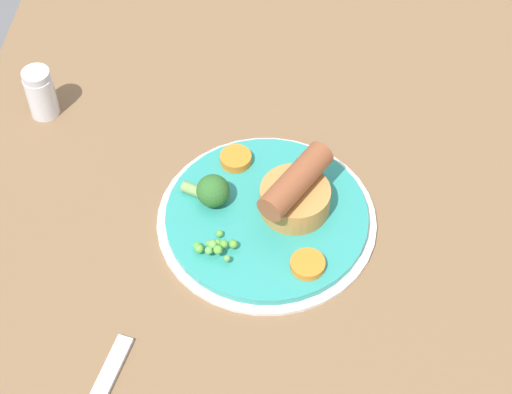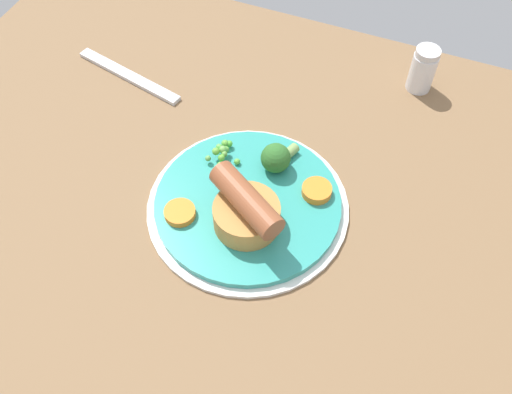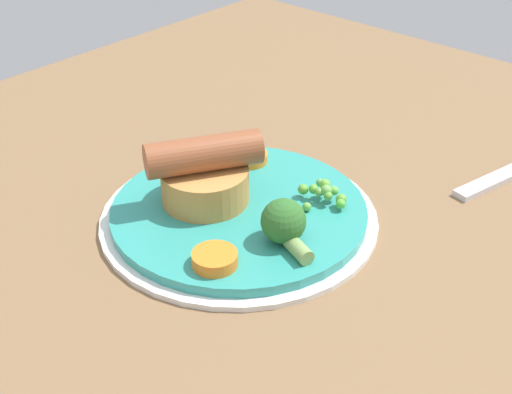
# 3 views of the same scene
# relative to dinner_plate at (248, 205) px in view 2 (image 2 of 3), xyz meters

# --- Properties ---
(dining_table) EXTENTS (1.10, 0.80, 0.03)m
(dining_table) POSITION_rel_dinner_plate_xyz_m (0.05, -0.03, -0.02)
(dining_table) COLOR brown
(dining_table) RESTS_ON ground
(dinner_plate) EXTENTS (0.24, 0.24, 0.01)m
(dinner_plate) POSITION_rel_dinner_plate_xyz_m (0.00, 0.00, 0.00)
(dinner_plate) COLOR silver
(dinner_plate) RESTS_ON dining_table
(sausage_pudding) EXTENTS (0.10, 0.08, 0.06)m
(sausage_pudding) POSITION_rel_dinner_plate_xyz_m (0.01, -0.03, 0.03)
(sausage_pudding) COLOR #BC8442
(sausage_pudding) RESTS_ON dinner_plate
(pea_pile) EXTENTS (0.04, 0.05, 0.02)m
(pea_pile) POSITION_rel_dinner_plate_xyz_m (-0.05, 0.05, 0.02)
(pea_pile) COLOR #60AC3A
(pea_pile) RESTS_ON dinner_plate
(broccoli_floret_near) EXTENTS (0.04, 0.06, 0.04)m
(broccoli_floret_near) POSITION_rel_dinner_plate_xyz_m (0.01, 0.06, 0.03)
(broccoli_floret_near) COLOR #2D6628
(broccoli_floret_near) RESTS_ON dinner_plate
(carrot_slice_1) EXTENTS (0.05, 0.05, 0.01)m
(carrot_slice_1) POSITION_rel_dinner_plate_xyz_m (0.07, 0.04, 0.01)
(carrot_slice_1) COLOR orange
(carrot_slice_1) RESTS_ON dinner_plate
(carrot_slice_2) EXTENTS (0.05, 0.05, 0.01)m
(carrot_slice_2) POSITION_rel_dinner_plate_xyz_m (-0.07, -0.05, 0.01)
(carrot_slice_2) COLOR orange
(carrot_slice_2) RESTS_ON dinner_plate
(fork) EXTENTS (0.18, 0.06, 0.01)m
(fork) POSITION_rel_dinner_plate_xyz_m (-0.25, 0.15, -0.00)
(fork) COLOR silver
(fork) RESTS_ON dining_table
(salt_shaker) EXTENTS (0.03, 0.03, 0.07)m
(salt_shaker) POSITION_rel_dinner_plate_xyz_m (0.14, 0.28, 0.03)
(salt_shaker) COLOR silver
(salt_shaker) RESTS_ON dining_table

